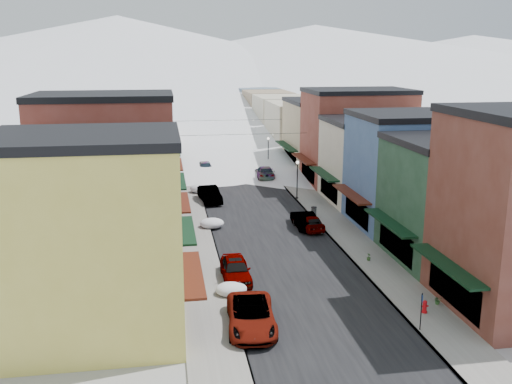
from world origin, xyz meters
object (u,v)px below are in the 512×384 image
object	(u,v)px
car_green_sedan	(304,219)
car_dark_hatch	(210,194)
car_silver_sedan	(236,269)
fire_hydrant	(425,307)
streetlamp_near	(297,175)
trash_can	(314,212)
car_white_suv	(251,315)

from	to	relation	value
car_green_sedan	car_dark_hatch	bearing A→B (deg)	-53.79
car_silver_sedan	car_green_sedan	xyz separation A→B (m)	(7.80, 11.59, -0.07)
fire_hydrant	streetlamp_near	distance (m)	29.01
car_silver_sedan	car_dark_hatch	bearing A→B (deg)	90.68
trash_can	car_white_suv	bearing A→B (deg)	-113.57
car_silver_sedan	fire_hydrant	world-z (taller)	car_silver_sedan
car_green_sedan	streetlamp_near	world-z (taller)	streetlamp_near
car_silver_sedan	trash_can	distance (m)	17.33
car_white_suv	trash_can	xyz separation A→B (m)	(9.50, 21.77, -0.19)
car_white_suv	car_green_sedan	xyz separation A→B (m)	(7.80, 18.87, -0.05)
streetlamp_near	car_dark_hatch	bearing A→B (deg)	177.05
car_white_suv	car_dark_hatch	bearing A→B (deg)	94.67
car_green_sedan	trash_can	world-z (taller)	car_green_sedan
trash_can	streetlamp_near	bearing A→B (deg)	90.00
car_dark_hatch	fire_hydrant	distance (m)	31.28
car_silver_sedan	car_green_sedan	world-z (taller)	car_silver_sedan
car_silver_sedan	streetlamp_near	distance (m)	23.74
fire_hydrant	trash_can	size ratio (longest dim) A/B	0.85
car_white_suv	car_silver_sedan	size ratio (longest dim) A/B	1.20
car_green_sedan	streetlamp_near	distance (m)	10.42
car_silver_sedan	car_green_sedan	distance (m)	13.97
streetlamp_near	car_white_suv	bearing A→B (deg)	-108.16
car_silver_sedan	car_dark_hatch	size ratio (longest dim) A/B	0.96
trash_can	streetlamp_near	distance (m)	7.50
car_silver_sedan	trash_can	xyz separation A→B (m)	(9.50, 14.49, -0.21)
fire_hydrant	car_silver_sedan	bearing A→B (deg)	146.12
car_white_suv	trash_can	size ratio (longest dim) A/B	6.29
car_dark_hatch	trash_can	world-z (taller)	car_dark_hatch
car_white_suv	trash_can	distance (m)	23.76
car_white_suv	fire_hydrant	bearing A→B (deg)	5.03
fire_hydrant	streetlamp_near	bearing A→B (deg)	92.47
car_green_sedan	fire_hydrant	bearing A→B (deg)	98.71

